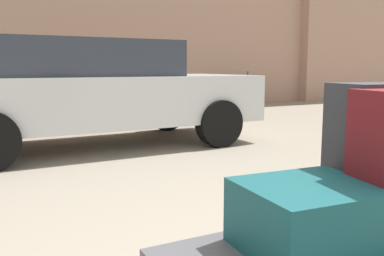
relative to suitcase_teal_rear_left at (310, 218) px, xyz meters
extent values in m
cylinder|color=black|center=(0.53, 0.21, -0.36)|extent=(0.24, 0.06, 0.24)
cube|color=#144C51|center=(0.00, 0.00, 0.00)|extent=(0.57, 0.51, 0.28)
cube|color=#2D2D33|center=(0.51, 0.14, 0.19)|extent=(0.41, 0.32, 0.66)
cube|color=silver|center=(0.35, 4.43, 0.16)|extent=(4.33, 1.87, 0.64)
cube|color=#2D333D|center=(0.10, 4.43, 0.71)|extent=(2.44, 1.63, 0.46)
cylinder|color=black|center=(1.76, 5.31, -0.16)|extent=(0.64, 0.23, 0.64)
cylinder|color=black|center=(1.79, 3.61, -0.16)|extent=(0.64, 0.23, 0.64)
torus|color=black|center=(4.61, 8.25, -0.12)|extent=(0.72, 0.09, 0.72)
torus|color=black|center=(5.65, 8.29, -0.12)|extent=(0.72, 0.09, 0.72)
cylinder|color=#194C8C|center=(5.13, 8.27, 0.08)|extent=(1.00, 0.08, 0.04)
cylinder|color=#194C8C|center=(4.93, 8.27, 0.23)|extent=(0.04, 0.04, 0.30)
cylinder|color=#194C8C|center=(5.58, 8.29, 0.28)|extent=(0.04, 0.04, 0.40)
cylinder|color=#72665B|center=(2.42, 6.69, -0.20)|extent=(0.24, 0.24, 0.55)
cylinder|color=#72665B|center=(3.83, 6.69, -0.20)|extent=(0.24, 0.24, 0.55)
camera|label=1|loc=(-1.17, -1.20, 0.60)|focal=39.13mm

